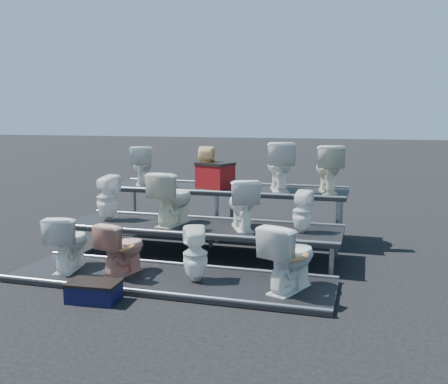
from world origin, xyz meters
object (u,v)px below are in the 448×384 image
(toilet_3, at_px, (290,256))
(toilet_0, at_px, (69,242))
(toilet_4, at_px, (107,198))
(toilet_6, at_px, (242,204))
(toilet_11, at_px, (328,169))
(toilet_2, at_px, (195,254))
(toilet_7, at_px, (302,212))
(toilet_1, at_px, (122,248))
(toilet_9, at_px, (205,167))
(toilet_10, at_px, (279,166))
(red_crate, at_px, (215,177))
(toilet_8, at_px, (142,165))
(toilet_5, at_px, (172,198))
(step_stool, at_px, (94,293))

(toilet_3, bearing_deg, toilet_0, 22.27)
(toilet_3, bearing_deg, toilet_4, -0.36)
(toilet_6, relative_size, toilet_11, 0.95)
(toilet_2, distance_m, toilet_6, 1.40)
(toilet_0, relative_size, toilet_7, 1.24)
(toilet_4, bearing_deg, toilet_3, 175.85)
(toilet_1, xyz_separation_m, toilet_9, (0.30, 2.60, 0.81))
(toilet_4, bearing_deg, toilet_10, -134.37)
(toilet_10, bearing_deg, toilet_6, 60.14)
(toilet_1, distance_m, red_crate, 2.69)
(toilet_6, height_order, red_crate, red_crate)
(toilet_2, height_order, toilet_10, toilet_10)
(toilet_8, xyz_separation_m, toilet_10, (2.54, 0.00, 0.06))
(red_crate, bearing_deg, toilet_3, -35.31)
(toilet_6, distance_m, toilet_8, 2.60)
(toilet_7, bearing_deg, toilet_0, 34.07)
(toilet_9, bearing_deg, toilet_5, 75.72)
(toilet_0, bearing_deg, step_stool, 125.95)
(toilet_2, xyz_separation_m, toilet_11, (1.41, 2.60, 0.85))
(toilet_8, bearing_deg, step_stool, 82.54)
(toilet_0, relative_size, toilet_6, 1.00)
(toilet_3, bearing_deg, toilet_10, -55.10)
(toilet_7, distance_m, red_crate, 2.13)
(toilet_5, xyz_separation_m, toilet_10, (1.42, 1.30, 0.40))
(toilet_5, xyz_separation_m, red_crate, (0.30, 1.27, 0.19))
(toilet_1, bearing_deg, toilet_2, -165.71)
(toilet_0, xyz_separation_m, toilet_6, (2.08, 1.30, 0.40))
(toilet_7, distance_m, toilet_10, 1.51)
(toilet_1, bearing_deg, red_crate, -86.40)
(toilet_4, height_order, step_stool, toilet_4)
(toilet_2, xyz_separation_m, toilet_4, (-1.94, 1.30, 0.42))
(toilet_11, relative_size, red_crate, 1.43)
(toilet_8, relative_size, toilet_9, 0.99)
(toilet_6, relative_size, toilet_7, 1.24)
(toilet_0, distance_m, toilet_5, 1.69)
(toilet_3, xyz_separation_m, toilet_7, (-0.02, 1.30, 0.30))
(toilet_6, distance_m, toilet_7, 0.89)
(toilet_1, bearing_deg, toilet_9, -82.19)
(toilet_10, bearing_deg, toilet_7, 97.39)
(toilet_3, distance_m, toilet_5, 2.42)
(red_crate, bearing_deg, step_stool, -75.81)
(toilet_0, bearing_deg, toilet_1, 170.38)
(toilet_5, height_order, toilet_11, toilet_11)
(toilet_8, height_order, toilet_11, toilet_11)
(toilet_4, height_order, toilet_11, toilet_11)
(toilet_3, xyz_separation_m, toilet_5, (-2.00, 1.30, 0.40))
(toilet_2, xyz_separation_m, red_crate, (-0.53, 2.57, 0.65))
(toilet_6, relative_size, red_crate, 1.36)
(toilet_1, bearing_deg, toilet_5, -83.89)
(toilet_8, distance_m, toilet_9, 1.23)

